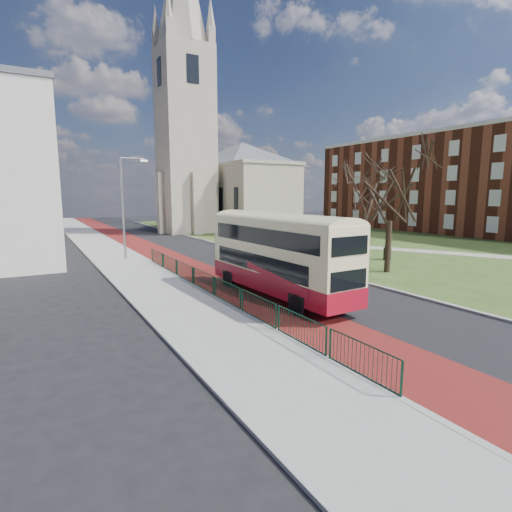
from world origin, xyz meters
TOP-DOWN VIEW (x-y plane):
  - ground at (0.00, 0.00)m, footprint 160.00×160.00m
  - road_carriageway at (1.50, 20.00)m, footprint 9.00×120.00m
  - bus_lane at (-1.20, 20.00)m, footprint 3.40×120.00m
  - pavement_west at (-5.00, 20.00)m, footprint 4.00×120.00m
  - kerb_west at (-3.00, 20.00)m, footprint 0.25×120.00m
  - kerb_east at (6.10, 22.00)m, footprint 0.25×80.00m
  - grass_green at (26.00, 22.00)m, footprint 40.00×80.00m
  - footpath at (20.00, 10.00)m, footprint 18.84×32.82m
  - pedestrian_railing at (-2.95, 4.00)m, footprint 0.07×24.00m
  - gothic_church at (12.56, 38.00)m, footprint 16.38×18.00m
  - brick_terrace at (40.00, 20.00)m, footprint 10.30×44.30m
  - streetlamp at (-4.35, 18.00)m, footprint 2.13×0.18m
  - bus at (-0.06, 2.38)m, footprint 2.73×10.04m
  - winter_tree_near at (9.90, 4.23)m, footprint 6.49×6.49m
  - winter_tree_far at (22.09, 18.79)m, footprint 6.02×6.02m
  - litter_bin at (13.87, 7.84)m, footprint 0.79×0.79m

SIDE VIEW (x-z plane):
  - ground at x=0.00m, z-range 0.00..0.00m
  - road_carriageway at x=1.50m, z-range 0.00..0.01m
  - bus_lane at x=-1.20m, z-range 0.00..0.01m
  - grass_green at x=26.00m, z-range 0.00..0.04m
  - footpath at x=20.00m, z-range 0.04..0.07m
  - pavement_west at x=-5.00m, z-range 0.00..0.12m
  - kerb_west at x=-3.00m, z-range 0.00..0.13m
  - kerb_east at x=6.10m, z-range 0.00..0.13m
  - pedestrian_railing at x=-2.95m, z-range -0.01..1.11m
  - litter_bin at x=13.87m, z-range 0.04..1.09m
  - bus at x=-0.06m, z-range 0.29..4.45m
  - streetlamp at x=-4.35m, z-range 0.59..8.59m
  - winter_tree_far at x=22.09m, z-range 1.71..10.35m
  - winter_tree_near at x=9.90m, z-range 1.76..10.69m
  - brick_terrace at x=40.00m, z-range 0.01..13.51m
  - gothic_church at x=12.56m, z-range -6.87..33.13m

